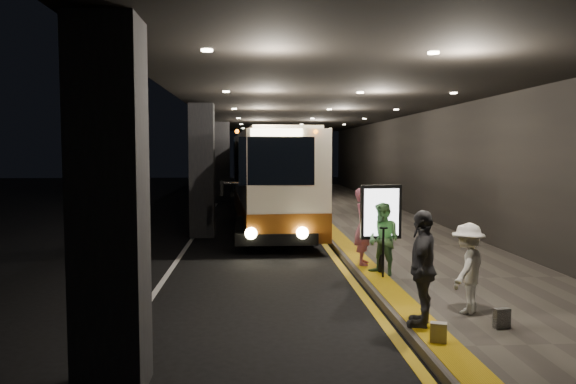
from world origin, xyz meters
name	(u,v)px	position (x,y,z in m)	size (l,w,h in m)	color
ground	(246,259)	(0.00, 0.00, 0.00)	(90.00, 90.00, 0.00)	black
lane_line_white	(197,232)	(-1.80, 5.00, 0.01)	(0.12, 50.00, 0.01)	silver
kerb_stripe_yellow	(314,231)	(2.35, 5.00, 0.01)	(0.18, 50.00, 0.01)	gold
sidewalk	(381,228)	(4.75, 5.00, 0.07)	(4.50, 50.00, 0.15)	#514C44
tactile_strip	(328,227)	(2.85, 5.00, 0.16)	(0.50, 50.00, 0.01)	gold
terminal_wall	(444,147)	(7.00, 5.00, 3.00)	(0.10, 50.00, 6.00)	black
support_columns	(202,171)	(-1.50, 4.00, 2.20)	(0.80, 24.80, 4.40)	black
canopy	(319,101)	(2.50, 5.00, 4.60)	(9.00, 50.00, 0.40)	black
coach_main	(270,184)	(0.80, 5.48, 1.65)	(2.98, 11.17, 3.45)	#F1E6C9
coach_second	(265,172)	(0.80, 15.81, 1.68)	(3.06, 11.30, 3.51)	#F1E6C9
coach_third	(265,163)	(1.12, 28.98, 1.90)	(3.23, 12.68, 3.95)	#F1E6C9
passenger_boarding	(364,227)	(2.80, -1.64, 1.06)	(0.67, 0.44, 1.83)	#D1617F
passenger_waiting_green	(384,239)	(3.02, -2.73, 0.94)	(0.77, 0.47, 1.58)	#487340
passenger_waiting_white	(468,268)	(3.77, -5.65, 0.90)	(0.97, 0.45, 1.51)	white
passenger_waiting_grey	(423,268)	(2.80, -6.30, 1.05)	(1.06, 0.54, 1.81)	#4A4A4F
bag_polka	(502,318)	(3.98, -6.50, 0.30)	(0.25, 0.11, 0.31)	black
bag_plain	(439,333)	(2.80, -7.09, 0.29)	(0.23, 0.13, 0.29)	beige
info_sign	(381,214)	(3.00, -2.55, 1.47)	(0.93, 0.21, 1.96)	black
stanchion_post	(383,253)	(2.95, -3.02, 0.69)	(0.05, 0.05, 1.07)	black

